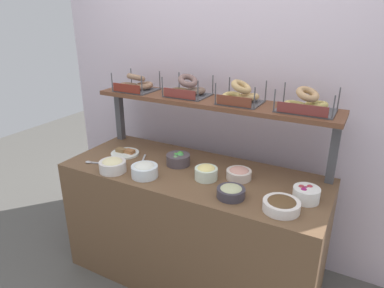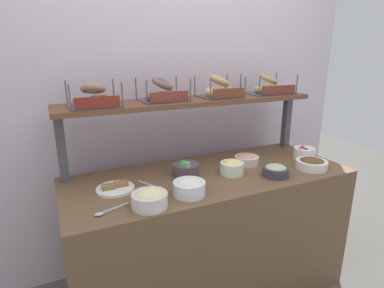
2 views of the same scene
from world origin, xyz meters
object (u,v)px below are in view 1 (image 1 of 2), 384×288
Objects in this scene: bowl_tuna_salad at (231,192)px; bagel_basket_everything at (136,84)px; bagel_basket_plain at (240,95)px; bowl_lox_spread at (239,173)px; serving_spoon_by_edge at (94,163)px; bowl_beet_salad at (306,194)px; serving_plate_white at (125,153)px; bagel_basket_sesame at (306,104)px; bowl_egg_salad at (206,172)px; bowl_chocolate_spread at (281,205)px; bowl_potato_salad at (113,165)px; bagel_basket_poppy at (187,89)px; serving_spoon_near_plate at (142,161)px; bowl_cream_cheese at (145,170)px; bowl_veggie_mix at (178,159)px.

bagel_basket_everything reaches higher than bowl_tuna_salad.
bowl_lox_spread is at bearing -65.99° from bagel_basket_plain.
serving_spoon_by_edge is 0.62× the size of bagel_basket_plain.
bowl_beet_salad is 1.32m from serving_plate_white.
bowl_egg_salad is at bearing -146.69° from bagel_basket_sesame.
bowl_chocolate_spread is 1.41m from bagel_basket_everything.
bowl_potato_salad reaches higher than bowl_beet_salad.
bagel_basket_plain is (0.40, -0.01, 0.00)m from bagel_basket_poppy.
bowl_tuna_salad is at bearing -31.36° from bowl_egg_salad.
bowl_beet_salad is 0.85× the size of serving_spoon_by_edge.
bowl_tuna_salad is at bearing 179.39° from bowl_chocolate_spread.
bowl_lox_spread is at bearing 169.65° from bowl_beet_salad.
bagel_basket_everything is (-0.24, 0.29, 0.47)m from serving_spoon_near_plate.
bowl_lox_spread is 0.89m from serving_plate_white.
bagel_basket_plain reaches higher than bagel_basket_everything.
bowl_beet_salad is 0.72× the size of serving_plate_white.
bowl_lox_spread is at bearing 25.61° from bowl_cream_cheese.
bowl_tuna_salad is 1.02m from serving_spoon_by_edge.
bowl_cream_cheese is 1.08m from bagel_basket_sesame.
bowl_beet_salad is at bearing 60.46° from bowl_chocolate_spread.
bagel_basket_poppy is at bearing 85.05° from bowl_cream_cheese.
bowl_beet_salad is 0.75× the size of bowl_chocolate_spread.
bagel_basket_everything is at bearing -178.85° from bagel_basket_sesame.
bagel_basket_plain is at bearing 150.49° from bowl_beet_salad.
bowl_veggie_mix is at bearing 162.58° from bowl_chocolate_spread.
bowl_egg_salad is 0.91m from bagel_basket_everything.
bagel_basket_sesame is at bearing 92.14° from bowl_chocolate_spread.
bowl_chocolate_spread reaches higher than serving_spoon_near_plate.
bowl_tuna_salad is 1.00× the size of bowl_veggie_mix.
bagel_basket_sesame is (1.29, 0.49, 0.47)m from serving_spoon_by_edge.
bowl_cream_cheese is at bearing -132.82° from bagel_basket_plain.
bowl_tuna_salad is 1.15m from bagel_basket_everything.
serving_spoon_near_plate is (0.20, -0.06, -0.00)m from serving_plate_white.
bowl_potato_salad is 0.63× the size of bagel_basket_plain.
bagel_basket_plain is (-0.10, 0.22, 0.45)m from bowl_lox_spread.
bowl_egg_salad reaches higher than serving_spoon_near_plate.
bowl_egg_salad is 0.89× the size of bowl_veggie_mix.
bagel_basket_plain reaches higher than serving_plate_white.
bowl_potato_salad is at bearing -8.87° from serving_spoon_by_edge.
bagel_basket_plain is (-0.53, 0.30, 0.44)m from bowl_beet_salad.
bowl_potato_salad is at bearing -177.17° from bowl_chocolate_spread.
serving_spoon_by_edge is (-1.40, -0.19, -0.04)m from bowl_beet_salad.
bowl_egg_salad is at bearing -21.49° from bowl_veggie_mix.
bowl_lox_spread is at bearing 2.09° from serving_plate_white.
bowl_beet_salad is 0.44× the size of bagel_basket_sesame.
bagel_basket_poppy is (-0.05, 0.23, 0.44)m from bowl_veggie_mix.
bagel_basket_everything reaches higher than bowl_chocolate_spread.
bagel_basket_sesame is (1.24, 0.03, -0.00)m from bagel_basket_everything.
serving_plate_white is (-0.44, -0.03, -0.03)m from bowl_veggie_mix.
serving_spoon_near_plate is at bearing -159.56° from bowl_veggie_mix.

